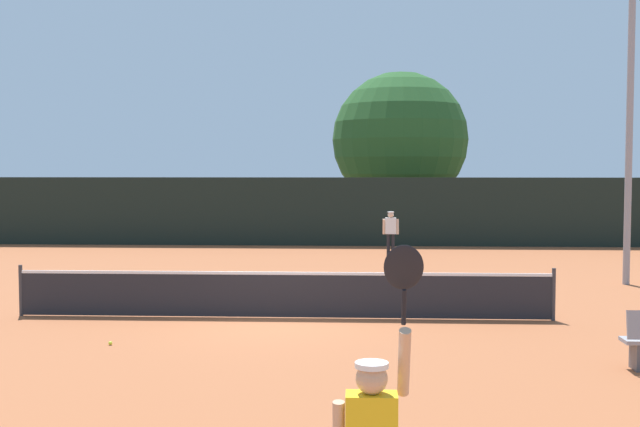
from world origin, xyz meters
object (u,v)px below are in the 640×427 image
object	(u,v)px
light_pole	(630,95)
parked_car_mid	(267,217)
parked_car_far	(455,218)
parked_car_near	(153,217)
player_receiving	(391,229)
tennis_ball	(110,343)
large_tree	(400,140)

from	to	relation	value
light_pole	parked_car_mid	bearing A→B (deg)	126.33
parked_car_far	parked_car_mid	bearing A→B (deg)	-173.52
parked_car_near	parked_car_mid	distance (m)	5.41
player_receiving	parked_car_near	size ratio (longest dim) A/B	0.36
tennis_ball	parked_car_near	distance (m)	23.96
tennis_ball	parked_car_far	bearing A→B (deg)	69.31
light_pole	large_tree	size ratio (longest dim) A/B	1.18
player_receiving	parked_car_far	xyz separation A→B (m)	(3.33, 8.98, -0.17)
tennis_ball	parked_car_mid	xyz separation A→B (m)	(0.06, 23.29, 0.74)
parked_car_near	light_pole	bearing A→B (deg)	-45.64
parked_car_mid	player_receiving	bearing A→B (deg)	-61.02
player_receiving	parked_car_near	distance (m)	14.08
parked_car_near	tennis_ball	bearing A→B (deg)	-79.95
large_tree	parked_car_mid	size ratio (longest dim) A/B	1.77
parked_car_far	large_tree	bearing A→B (deg)	-175.70
player_receiving	tennis_ball	xyz separation A→B (m)	(-5.47, -14.34, -0.91)
large_tree	parked_car_far	size ratio (longest dim) A/B	1.72
player_receiving	parked_car_far	size ratio (longest dim) A/B	0.36
parked_car_near	parked_car_far	world-z (taller)	same
player_receiving	parked_car_mid	distance (m)	10.46
player_receiving	parked_car_mid	bearing A→B (deg)	-58.84
tennis_ball	parked_car_far	size ratio (longest dim) A/B	0.02
light_pole	parked_car_near	world-z (taller)	light_pole
parked_car_near	parked_car_far	xyz separation A→B (m)	(14.15, -0.03, 0.00)
tennis_ball	light_pole	world-z (taller)	light_pole
tennis_ball	player_receiving	bearing A→B (deg)	69.12
player_receiving	parked_car_near	bearing A→B (deg)	-39.77
tennis_ball	large_tree	distance (m)	24.62
light_pole	parked_car_mid	size ratio (longest dim) A/B	2.08
light_pole	tennis_ball	bearing A→B (deg)	-145.80
parked_car_mid	parked_car_far	world-z (taller)	same
light_pole	parked_car_far	distance (m)	16.32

